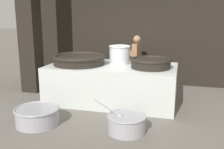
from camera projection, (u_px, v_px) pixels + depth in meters
name	position (u px, v px, depth m)	size (l,w,h in m)	color
ground_plane	(112.00, 101.00, 7.00)	(60.00, 60.00, 0.00)	#666059
back_wall	(129.00, 16.00, 8.60)	(7.90, 0.24, 4.39)	black
support_pillar	(29.00, 17.00, 7.48)	(0.51, 0.51, 4.39)	black
hearth_platform	(112.00, 83.00, 6.89)	(3.29, 1.70, 0.97)	silver
giant_wok_near	(79.00, 59.00, 6.88)	(1.39, 1.39, 0.26)	black
giant_wok_far	(151.00, 63.00, 6.42)	(1.00, 1.00, 0.24)	black
stock_pot	(120.00, 54.00, 6.98)	(0.58, 0.58, 0.48)	silver
cook	(136.00, 60.00, 7.97)	(0.42, 0.63, 1.65)	#8C6647
prep_bowl_vegetables	(127.00, 123.00, 5.12)	(1.00, 0.78, 0.67)	#9E9EA3
prep_bowl_meat	(37.00, 115.00, 5.50)	(0.94, 0.94, 0.36)	#9E9EA3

